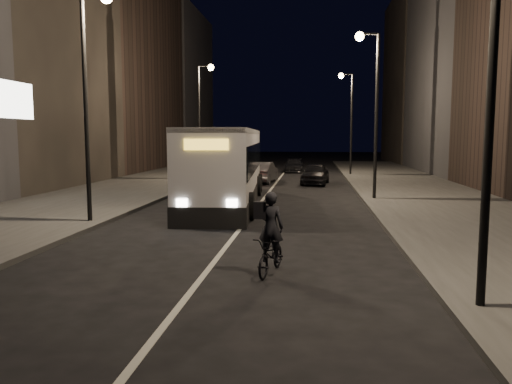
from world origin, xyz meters
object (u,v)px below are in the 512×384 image
(cyclist_on_bicycle, at_px, (271,247))
(car_mid, at_px, (262,172))
(car_far, at_px, (294,165))
(streetlight_right_far, at_px, (348,110))
(car_near, at_px, (315,174))
(city_bus, at_px, (226,164))
(streetlight_right_near, at_px, (479,13))
(streetlight_left_far, at_px, (203,106))
(streetlight_right_mid, at_px, (371,93))
(streetlight_left_near, at_px, (92,76))

(cyclist_on_bicycle, xyz_separation_m, car_mid, (-2.53, 23.04, 0.06))
(car_far, bearing_deg, streetlight_right_far, -40.92)
(car_near, bearing_deg, city_bus, -105.89)
(car_near, bearing_deg, car_far, 105.86)
(streetlight_right_near, distance_m, streetlight_left_far, 28.10)
(streetlight_left_far, xyz_separation_m, car_mid, (4.37, -0.78, -4.64))
(cyclist_on_bicycle, bearing_deg, streetlight_right_mid, 87.02)
(car_near, height_order, car_far, car_near)
(streetlight_left_near, bearing_deg, streetlight_left_far, 90.00)
(car_far, bearing_deg, streetlight_right_near, -82.81)
(car_near, bearing_deg, streetlight_left_far, 176.74)
(streetlight_right_near, distance_m, streetlight_right_far, 32.00)
(streetlight_left_near, bearing_deg, car_far, 77.52)
(streetlight_right_mid, height_order, cyclist_on_bicycle, streetlight_right_mid)
(car_mid, bearing_deg, streetlight_right_near, 109.03)
(streetlight_right_mid, distance_m, city_bus, 7.94)
(car_near, bearing_deg, streetlight_right_mid, -66.50)
(streetlight_left_near, height_order, car_near, streetlight_left_near)
(car_near, height_order, car_mid, car_mid)
(car_mid, bearing_deg, car_near, 175.67)
(streetlight_left_far, relative_size, city_bus, 0.61)
(streetlight_right_mid, height_order, car_far, streetlight_right_mid)
(streetlight_left_far, relative_size, car_mid, 1.85)
(car_near, relative_size, car_far, 1.01)
(streetlight_right_mid, distance_m, car_near, 10.14)
(streetlight_right_far, relative_size, car_mid, 1.85)
(streetlight_right_mid, xyz_separation_m, car_near, (-2.63, 8.62, -4.65))
(streetlight_right_far, height_order, streetlight_left_near, same)
(streetlight_left_far, bearing_deg, car_mid, -10.15)
(city_bus, height_order, car_mid, city_bus)
(city_bus, height_order, car_far, city_bus)
(streetlight_left_near, relative_size, cyclist_on_bicycle, 4.08)
(cyclist_on_bicycle, bearing_deg, car_near, 99.37)
(car_mid, height_order, car_far, car_mid)
(streetlight_right_far, height_order, streetlight_left_far, same)
(cyclist_on_bicycle, bearing_deg, car_far, 103.50)
(streetlight_right_near, relative_size, car_near, 1.95)
(city_bus, distance_m, car_mid, 11.12)
(streetlight_right_near, relative_size, streetlight_right_far, 1.00)
(streetlight_right_mid, distance_m, cyclist_on_bicycle, 15.08)
(streetlight_right_near, relative_size, city_bus, 0.61)
(streetlight_left_near, distance_m, car_mid, 18.36)
(car_near, relative_size, car_mid, 0.95)
(streetlight_right_near, xyz_separation_m, car_mid, (-6.30, 25.22, -4.64))
(city_bus, bearing_deg, streetlight_right_mid, 10.67)
(streetlight_left_near, bearing_deg, car_near, 64.20)
(city_bus, distance_m, car_far, 21.89)
(cyclist_on_bicycle, bearing_deg, streetlight_left_far, 118.42)
(car_mid, xyz_separation_m, car_far, (1.81, 10.68, -0.13))
(streetlight_right_far, xyz_separation_m, streetlight_left_far, (-10.66, -6.00, 0.00))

